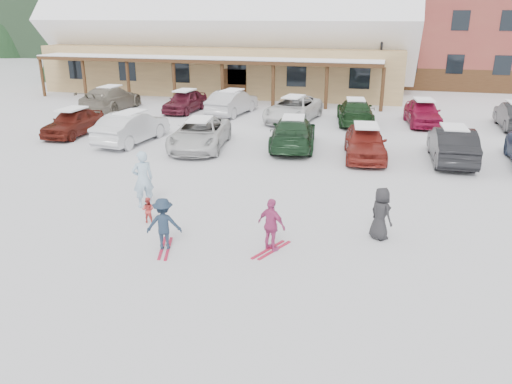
% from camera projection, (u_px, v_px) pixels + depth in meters
% --- Properties ---
extents(ground, '(160.00, 160.00, 0.00)m').
position_uv_depth(ground, '(237.00, 235.00, 14.37)').
color(ground, white).
rests_on(ground, ground).
extents(day_lodge, '(29.12, 12.50, 10.38)m').
position_uv_depth(day_lodge, '(228.00, 40.00, 40.63)').
color(day_lodge, tan).
rests_on(day_lodge, ground).
extents(lamp_post, '(0.50, 0.25, 5.75)m').
position_uv_depth(lamp_post, '(381.00, 55.00, 34.92)').
color(lamp_post, black).
rests_on(lamp_post, ground).
extents(conifer_0, '(4.40, 4.40, 10.20)m').
position_uv_depth(conifer_0, '(58.00, 17.00, 45.89)').
color(conifer_0, black).
rests_on(conifer_0, ground).
extents(conifer_2, '(5.28, 5.28, 12.24)m').
position_uv_depth(conifer_2, '(90.00, 6.00, 57.38)').
color(conifer_2, black).
rests_on(conifer_2, ground).
extents(conifer_3, '(3.96, 3.96, 9.18)m').
position_uv_depth(conifer_3, '(413.00, 23.00, 51.34)').
color(conifer_3, black).
rests_on(conifer_3, ground).
extents(adult_skier, '(0.82, 0.80, 1.90)m').
position_uv_depth(adult_skier, '(143.00, 179.00, 16.18)').
color(adult_skier, '#A0C1DA').
rests_on(adult_skier, ground).
extents(toddler_red, '(0.41, 0.33, 0.81)m').
position_uv_depth(toddler_red, '(148.00, 210.00, 15.13)').
color(toddler_red, '#C73C3A').
rests_on(toddler_red, ground).
extents(child_navy, '(1.06, 0.79, 1.45)m').
position_uv_depth(child_navy, '(164.00, 224.00, 13.29)').
color(child_navy, '#1C2C3F').
rests_on(child_navy, ground).
extents(skis_child_navy, '(0.60, 1.40, 0.03)m').
position_uv_depth(skis_child_navy, '(165.00, 248.00, 13.53)').
color(skis_child_navy, '#AD1837').
rests_on(skis_child_navy, ground).
extents(child_magenta, '(0.94, 0.69, 1.48)m').
position_uv_depth(child_magenta, '(272.00, 225.00, 13.19)').
color(child_magenta, '#B63B78').
rests_on(child_magenta, ground).
extents(skis_child_magenta, '(0.76, 1.36, 0.03)m').
position_uv_depth(skis_child_magenta, '(271.00, 250.00, 13.44)').
color(skis_child_magenta, '#AD1837').
rests_on(skis_child_magenta, ground).
extents(bystander_dark, '(0.86, 0.87, 1.52)m').
position_uv_depth(bystander_dark, '(381.00, 214.00, 13.91)').
color(bystander_dark, '#242325').
rests_on(bystander_dark, ground).
extents(parked_car_0, '(1.67, 4.09, 1.39)m').
position_uv_depth(parked_car_0, '(73.00, 122.00, 25.91)').
color(parked_car_0, '#561911').
rests_on(parked_car_0, ground).
extents(parked_car_1, '(2.09, 4.75, 1.52)m').
position_uv_depth(parked_car_1, '(132.00, 127.00, 24.41)').
color(parked_car_1, silver).
rests_on(parked_car_1, ground).
extents(parked_car_2, '(2.98, 5.29, 1.39)m').
position_uv_depth(parked_car_2, '(200.00, 134.00, 23.39)').
color(parked_car_2, silver).
rests_on(parked_car_2, ground).
extents(parked_car_3, '(2.64, 5.21, 1.45)m').
position_uv_depth(parked_car_3, '(293.00, 133.00, 23.49)').
color(parked_car_3, '#19361E').
rests_on(parked_car_3, ground).
extents(parked_car_4, '(2.17, 4.46, 1.47)m').
position_uv_depth(parked_car_4, '(365.00, 142.00, 21.79)').
color(parked_car_4, maroon).
rests_on(parked_car_4, ground).
extents(parked_car_5, '(1.74, 4.63, 1.51)m').
position_uv_depth(parked_car_5, '(452.00, 145.00, 21.22)').
color(parked_car_5, black).
rests_on(parked_car_5, ground).
extents(parked_car_7, '(2.32, 5.46, 1.57)m').
position_uv_depth(parked_car_7, '(111.00, 99.00, 32.49)').
color(parked_car_7, gray).
rests_on(parked_car_7, ground).
extents(parked_car_8, '(1.92, 4.20, 1.40)m').
position_uv_depth(parked_car_8, '(185.00, 101.00, 32.06)').
color(parked_car_8, '#581827').
rests_on(parked_car_8, ground).
extents(parked_car_9, '(2.26, 4.80, 1.52)m').
position_uv_depth(parked_car_9, '(232.00, 102.00, 31.21)').
color(parked_car_9, '#B0B0B5').
rests_on(parked_car_9, ground).
extents(parked_car_10, '(3.10, 5.50, 1.45)m').
position_uv_depth(parked_car_10, '(293.00, 109.00, 29.33)').
color(parked_car_10, white).
rests_on(parked_car_10, ground).
extents(parked_car_11, '(2.56, 5.03, 1.40)m').
position_uv_depth(parked_car_11, '(355.00, 112.00, 28.67)').
color(parked_car_11, black).
rests_on(parked_car_11, ground).
extents(parked_car_12, '(2.20, 4.43, 1.45)m').
position_uv_depth(parked_car_12, '(423.00, 112.00, 28.29)').
color(parked_car_12, maroon).
rests_on(parked_car_12, ground).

